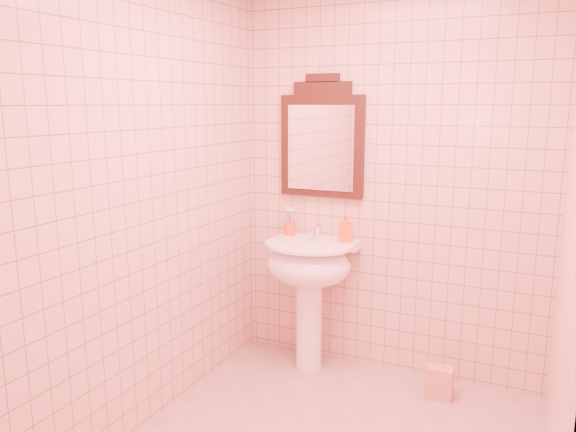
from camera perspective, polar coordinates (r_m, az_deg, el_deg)
The scene contains 7 objects.
back_wall at distance 3.61m, azimuth 10.34°, elevation 3.28°, with size 2.00×0.02×2.50m, color #D6AB95.
pedestal_sink at distance 3.67m, azimuth 2.13°, elevation -5.82°, with size 0.58×0.58×0.86m.
faucet at distance 3.73m, azimuth 2.98°, elevation -1.46°, with size 0.04×0.16×0.11m.
mirror at distance 3.70m, azimuth 3.46°, elevation 7.64°, with size 0.57×0.06×0.79m.
toothbrush_cup at distance 3.82m, azimuth 0.17°, elevation -1.23°, with size 0.07×0.07×0.17m.
soap_dispenser at distance 3.65m, azimuth 5.84°, elevation -1.26°, with size 0.08×0.08×0.18m, color #DD5812.
towel at distance 3.64m, azimuth 15.09°, elevation -16.02°, with size 0.16×0.11×0.19m, color tan.
Camera 1 is at (0.90, -2.36, 1.75)m, focal length 35.00 mm.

